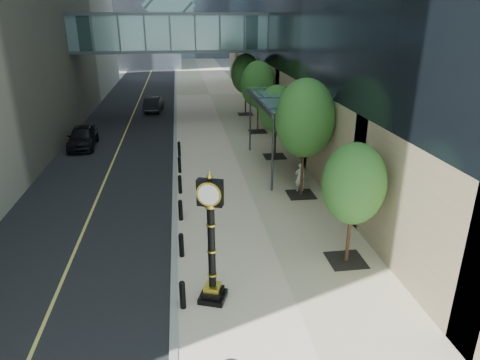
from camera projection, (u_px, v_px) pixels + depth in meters
name	position (u px, v px, depth m)	size (l,w,h in m)	color
ground	(271.00, 322.00, 13.36)	(320.00, 320.00, 0.00)	gray
road	(141.00, 97.00, 49.35)	(8.00, 180.00, 0.02)	black
sidewalk	(210.00, 95.00, 50.38)	(8.00, 180.00, 0.06)	beige
curb	(175.00, 96.00, 49.86)	(0.25, 180.00, 0.07)	gray
skywalk	(170.00, 30.00, 35.99)	(17.00, 4.20, 5.80)	slate
entrance_canopy	(282.00, 101.00, 25.20)	(3.00, 8.00, 4.38)	#383F44
bollard_row	(180.00, 197.00, 21.13)	(0.20, 16.20, 0.90)	black
street_trees	(274.00, 99.00, 27.84)	(2.95, 28.50, 6.07)	black
street_clock	(212.00, 248.00, 13.63)	(1.08, 1.08, 4.48)	black
pedestrian	(300.00, 177.00, 22.74)	(0.59, 0.38, 1.61)	beige
car_near	(83.00, 137.00, 30.48)	(1.80, 4.48, 1.53)	black
car_far	(154.00, 104.00, 41.91)	(1.49, 4.26, 1.40)	black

